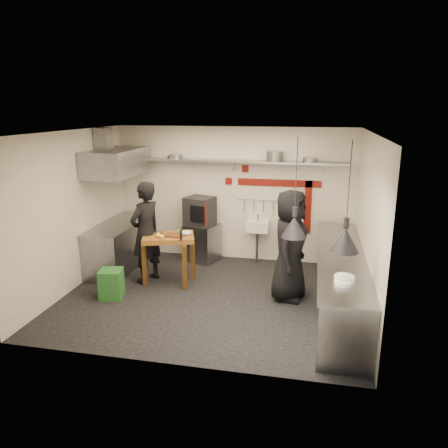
% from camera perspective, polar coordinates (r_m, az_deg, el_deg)
% --- Properties ---
extents(floor, '(5.00, 5.00, 0.00)m').
position_cam_1_polar(floor, '(7.67, -1.77, -9.45)').
color(floor, black).
rests_on(floor, ground).
extents(ceiling, '(5.00, 5.00, 0.00)m').
position_cam_1_polar(ceiling, '(6.99, -1.96, 11.91)').
color(ceiling, beige).
rests_on(ceiling, floor).
extents(wall_back, '(5.00, 0.04, 2.80)m').
position_cam_1_polar(wall_back, '(9.21, 1.24, 3.90)').
color(wall_back, silver).
rests_on(wall_back, floor).
extents(wall_front, '(5.00, 0.04, 2.80)m').
position_cam_1_polar(wall_front, '(5.28, -7.29, -4.82)').
color(wall_front, silver).
rests_on(wall_front, floor).
extents(wall_left, '(0.04, 4.20, 2.80)m').
position_cam_1_polar(wall_left, '(8.16, -19.19, 1.58)').
color(wall_left, silver).
rests_on(wall_left, floor).
extents(wall_right, '(0.04, 4.20, 2.80)m').
position_cam_1_polar(wall_right, '(7.06, 18.26, -0.35)').
color(wall_right, silver).
rests_on(wall_right, floor).
extents(red_band_horiz, '(1.70, 0.02, 0.14)m').
position_cam_1_polar(red_band_horiz, '(9.02, 7.20, 5.35)').
color(red_band_horiz, '#621009').
rests_on(red_band_horiz, wall_back).
extents(red_band_vert, '(0.14, 0.02, 1.10)m').
position_cam_1_polar(red_band_vert, '(9.08, 10.87, 2.17)').
color(red_band_vert, '#621009').
rests_on(red_band_vert, wall_back).
extents(red_tile_a, '(0.14, 0.02, 0.14)m').
position_cam_1_polar(red_tile_a, '(9.06, 2.80, 7.22)').
color(red_tile_a, '#621009').
rests_on(red_tile_a, wall_back).
extents(red_tile_b, '(0.14, 0.02, 0.14)m').
position_cam_1_polar(red_tile_b, '(9.16, 0.61, 5.62)').
color(red_tile_b, '#621009').
rests_on(red_tile_b, wall_back).
extents(back_shelf, '(4.60, 0.34, 0.04)m').
position_cam_1_polar(back_shelf, '(8.92, 1.05, 8.22)').
color(back_shelf, slate).
rests_on(back_shelf, wall_back).
extents(shelf_bracket_left, '(0.04, 0.06, 0.24)m').
position_cam_1_polar(shelf_bracket_left, '(9.61, -10.08, 7.89)').
color(shelf_bracket_left, slate).
rests_on(shelf_bracket_left, wall_back).
extents(shelf_bracket_mid, '(0.04, 0.06, 0.24)m').
position_cam_1_polar(shelf_bracket_mid, '(9.08, 1.23, 7.70)').
color(shelf_bracket_mid, slate).
rests_on(shelf_bracket_mid, wall_back).
extents(shelf_bracket_right, '(0.04, 0.06, 0.24)m').
position_cam_1_polar(shelf_bracket_right, '(8.93, 13.39, 7.17)').
color(shelf_bracket_right, slate).
rests_on(shelf_bracket_right, wall_back).
extents(pan_far_left, '(0.33, 0.33, 0.09)m').
position_cam_1_polar(pan_far_left, '(9.21, -6.31, 8.75)').
color(pan_far_left, slate).
rests_on(pan_far_left, back_shelf).
extents(pan_mid_left, '(0.27, 0.27, 0.07)m').
position_cam_1_polar(pan_mid_left, '(9.23, -6.59, 8.69)').
color(pan_mid_left, slate).
rests_on(pan_mid_left, back_shelf).
extents(stock_pot, '(0.39, 0.39, 0.20)m').
position_cam_1_polar(stock_pot, '(8.79, 6.66, 8.80)').
color(stock_pot, slate).
rests_on(stock_pot, back_shelf).
extents(pan_right, '(0.34, 0.34, 0.08)m').
position_cam_1_polar(pan_right, '(8.76, 11.13, 8.21)').
color(pan_right, slate).
rests_on(pan_right, back_shelf).
extents(oven_stand, '(0.77, 0.74, 0.80)m').
position_cam_1_polar(oven_stand, '(9.27, -2.85, -2.43)').
color(oven_stand, slate).
rests_on(oven_stand, floor).
extents(combi_oven, '(0.67, 0.65, 0.58)m').
position_cam_1_polar(combi_oven, '(9.09, -3.19, 1.73)').
color(combi_oven, black).
rests_on(combi_oven, oven_stand).
extents(oven_door, '(0.45, 0.18, 0.46)m').
position_cam_1_polar(oven_door, '(8.88, -3.64, 1.40)').
color(oven_door, '#621009').
rests_on(oven_door, combi_oven).
extents(oven_glass, '(0.33, 0.12, 0.34)m').
position_cam_1_polar(oven_glass, '(8.81, -3.52, 1.28)').
color(oven_glass, black).
rests_on(oven_glass, oven_door).
extents(hand_sink, '(0.46, 0.34, 0.22)m').
position_cam_1_polar(hand_sink, '(9.10, 4.42, -0.30)').
color(hand_sink, silver).
rests_on(hand_sink, wall_back).
extents(sink_tap, '(0.03, 0.03, 0.14)m').
position_cam_1_polar(sink_tap, '(9.05, 4.44, 0.79)').
color(sink_tap, slate).
rests_on(sink_tap, hand_sink).
extents(sink_drain, '(0.06, 0.06, 0.66)m').
position_cam_1_polar(sink_drain, '(9.18, 4.33, -3.02)').
color(sink_drain, slate).
rests_on(sink_drain, floor).
extents(utensil_rail, '(0.90, 0.02, 0.02)m').
position_cam_1_polar(utensil_rail, '(9.10, 4.60, 3.20)').
color(utensil_rail, slate).
rests_on(utensil_rail, wall_back).
extents(counter_right, '(0.70, 3.80, 0.90)m').
position_cam_1_polar(counter_right, '(7.33, 14.91, -7.39)').
color(counter_right, slate).
rests_on(counter_right, floor).
extents(counter_right_top, '(0.76, 3.90, 0.03)m').
position_cam_1_polar(counter_right_top, '(7.17, 15.16, -3.94)').
color(counter_right_top, slate).
rests_on(counter_right_top, counter_right).
extents(plate_stack, '(0.29, 0.29, 0.09)m').
position_cam_1_polar(plate_stack, '(6.05, 15.44, -6.93)').
color(plate_stack, silver).
rests_on(plate_stack, counter_right_top).
extents(small_bowl_right, '(0.25, 0.25, 0.05)m').
position_cam_1_polar(small_bowl_right, '(5.97, 15.29, -7.45)').
color(small_bowl_right, silver).
rests_on(small_bowl_right, counter_right_top).
extents(counter_left, '(0.70, 1.90, 0.90)m').
position_cam_1_polar(counter_left, '(9.13, -13.45, -2.78)').
color(counter_left, slate).
rests_on(counter_left, floor).
extents(counter_left_top, '(0.76, 2.00, 0.03)m').
position_cam_1_polar(counter_left_top, '(9.00, -13.63, 0.04)').
color(counter_left_top, slate).
rests_on(counter_left_top, counter_left).
extents(extractor_hood, '(0.78, 1.60, 0.50)m').
position_cam_1_polar(extractor_hood, '(8.75, -13.83, 7.85)').
color(extractor_hood, slate).
rests_on(extractor_hood, ceiling).
extents(hood_duct, '(0.28, 0.28, 0.50)m').
position_cam_1_polar(hood_duct, '(8.82, -15.48, 10.41)').
color(hood_duct, slate).
rests_on(hood_duct, ceiling).
extents(green_bin, '(0.44, 0.44, 0.50)m').
position_cam_1_polar(green_bin, '(7.79, -14.49, -7.56)').
color(green_bin, '#246125').
rests_on(green_bin, floor).
extents(prep_table, '(1.07, 0.89, 0.92)m').
position_cam_1_polar(prep_table, '(8.16, -7.20, -4.55)').
color(prep_table, brown).
rests_on(prep_table, floor).
extents(cutting_board, '(0.36, 0.26, 0.02)m').
position_cam_1_polar(cutting_board, '(7.96, -6.51, -1.46)').
color(cutting_board, '#4F2F12').
rests_on(cutting_board, prep_table).
extents(pepper_mill, '(0.05, 0.05, 0.20)m').
position_cam_1_polar(pepper_mill, '(7.67, -5.65, -1.40)').
color(pepper_mill, black).
rests_on(pepper_mill, prep_table).
extents(lemon_a, '(0.10, 0.10, 0.09)m').
position_cam_1_polar(lemon_a, '(7.91, -8.59, -1.44)').
color(lemon_a, gold).
rests_on(lemon_a, prep_table).
extents(lemon_b, '(0.09, 0.09, 0.08)m').
position_cam_1_polar(lemon_b, '(7.81, -8.13, -1.65)').
color(lemon_b, gold).
rests_on(lemon_b, prep_table).
extents(veg_ball, '(0.14, 0.14, 0.11)m').
position_cam_1_polar(veg_ball, '(8.03, -5.80, -1.01)').
color(veg_ball, '#577C35').
rests_on(veg_ball, prep_table).
extents(steel_tray, '(0.22, 0.18, 0.03)m').
position_cam_1_polar(steel_tray, '(8.16, -8.60, -1.10)').
color(steel_tray, slate).
rests_on(steel_tray, prep_table).
extents(bowl, '(0.24, 0.24, 0.06)m').
position_cam_1_polar(bowl, '(7.99, -4.93, -1.22)').
color(bowl, silver).
rests_on(bowl, prep_table).
extents(heat_lamp_near, '(0.45, 0.45, 1.42)m').
position_cam_1_polar(heat_lamp_near, '(6.18, 9.36, 4.64)').
color(heat_lamp_near, black).
rests_on(heat_lamp_near, ceiling).
extents(heat_lamp_far, '(0.44, 0.44, 1.42)m').
position_cam_1_polar(heat_lamp_far, '(5.65, 15.92, 3.33)').
color(heat_lamp_far, black).
rests_on(heat_lamp_far, ceiling).
extents(chef_left, '(0.69, 0.81, 1.90)m').
position_cam_1_polar(chef_left, '(8.15, -10.19, -1.11)').
color(chef_left, black).
rests_on(chef_left, floor).
extents(chef_right, '(0.76, 1.02, 1.89)m').
position_cam_1_polar(chef_right, '(7.38, 8.60, -2.77)').
color(chef_right, black).
rests_on(chef_right, floor).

